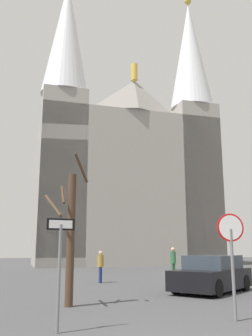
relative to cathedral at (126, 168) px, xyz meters
name	(u,v)px	position (x,y,z in m)	size (l,w,h in m)	color
cathedral	(126,168)	(0.00, 0.00, 0.00)	(19.57, 12.72, 30.52)	gray
stop_sign	(231,245)	(-1.28, -29.33, -8.23)	(0.71, 0.08, 2.59)	slate
one_way_arrow_sign	(60,259)	(-5.50, -30.08, -8.53)	(0.60, 0.22, 2.37)	slate
bare_tree	(70,234)	(-5.34, -26.56, -7.87)	(1.40, 1.21, 4.66)	#473323
parked_car_near_black	(212,275)	(0.29, -23.60, -9.35)	(4.14, 4.13, 1.43)	black
pedestrian_walking	(101,264)	(-3.87, -19.03, -9.08)	(0.32, 0.32, 1.57)	navy
pedestrian_standing	(173,260)	(0.31, -17.50, -8.97)	(0.32, 0.32, 1.74)	#33663F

